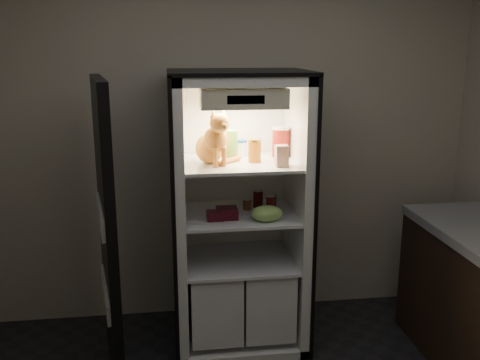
# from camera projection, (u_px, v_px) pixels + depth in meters

# --- Properties ---
(room_shell) EXTENTS (3.60, 3.60, 3.60)m
(room_shell) POSITION_uv_depth(u_px,v_px,m) (283.00, 150.00, 2.14)
(room_shell) COLOR white
(room_shell) RESTS_ON floor
(refrigerator) EXTENTS (0.90, 0.72, 1.88)m
(refrigerator) POSITION_uv_depth(u_px,v_px,m) (238.00, 231.00, 3.67)
(refrigerator) COLOR white
(refrigerator) RESTS_ON floor
(fridge_door) EXTENTS (0.20, 0.87, 1.85)m
(fridge_door) POSITION_uv_depth(u_px,v_px,m) (107.00, 234.00, 3.25)
(fridge_door) COLOR black
(fridge_door) RESTS_ON floor
(tabby_cat) EXTENTS (0.34, 0.36, 0.36)m
(tabby_cat) POSITION_uv_depth(u_px,v_px,m) (213.00, 143.00, 3.39)
(tabby_cat) COLOR orange
(tabby_cat) RESTS_ON refrigerator
(parmesan_shaker) EXTENTS (0.08, 0.08, 0.20)m
(parmesan_shaker) POSITION_uv_depth(u_px,v_px,m) (232.00, 145.00, 3.50)
(parmesan_shaker) COLOR #268E31
(parmesan_shaker) RESTS_ON refrigerator
(mayo_tub) EXTENTS (0.08, 0.08, 0.11)m
(mayo_tub) POSITION_uv_depth(u_px,v_px,m) (241.00, 148.00, 3.64)
(mayo_tub) COLOR white
(mayo_tub) RESTS_ON refrigerator
(salsa_jar) EXTENTS (0.09, 0.09, 0.15)m
(salsa_jar) POSITION_uv_depth(u_px,v_px,m) (255.00, 151.00, 3.45)
(salsa_jar) COLOR maroon
(salsa_jar) RESTS_ON refrigerator
(pepper_jar) EXTENTS (0.12, 0.12, 0.20)m
(pepper_jar) POSITION_uv_depth(u_px,v_px,m) (281.00, 142.00, 3.62)
(pepper_jar) COLOR #A21D15
(pepper_jar) RESTS_ON refrigerator
(cream_carton) EXTENTS (0.08, 0.08, 0.13)m
(cream_carton) POSITION_uv_depth(u_px,v_px,m) (282.00, 156.00, 3.33)
(cream_carton) COLOR silver
(cream_carton) RESTS_ON refrigerator
(soda_can_a) EXTENTS (0.07, 0.07, 0.12)m
(soda_can_a) POSITION_uv_depth(u_px,v_px,m) (258.00, 199.00, 3.67)
(soda_can_a) COLOR black
(soda_can_a) RESTS_ON refrigerator
(soda_can_b) EXTENTS (0.06, 0.06, 0.11)m
(soda_can_b) POSITION_uv_depth(u_px,v_px,m) (272.00, 201.00, 3.63)
(soda_can_b) COLOR black
(soda_can_b) RESTS_ON refrigerator
(soda_can_c) EXTENTS (0.06, 0.06, 0.11)m
(soda_can_c) POSITION_uv_depth(u_px,v_px,m) (271.00, 204.00, 3.57)
(soda_can_c) COLOR black
(soda_can_c) RESTS_ON refrigerator
(condiment_jar) EXTENTS (0.06, 0.06, 0.08)m
(condiment_jar) POSITION_uv_depth(u_px,v_px,m) (247.00, 204.00, 3.63)
(condiment_jar) COLOR brown
(condiment_jar) RESTS_ON refrigerator
(grape_bag) EXTENTS (0.20, 0.15, 0.10)m
(grape_bag) POSITION_uv_depth(u_px,v_px,m) (267.00, 213.00, 3.39)
(grape_bag) COLOR #79AE51
(grape_bag) RESTS_ON refrigerator
(berry_box_left) EXTENTS (0.11, 0.11, 0.05)m
(berry_box_left) POSITION_uv_depth(u_px,v_px,m) (215.00, 216.00, 3.42)
(berry_box_left) COLOR #510D1A
(berry_box_left) RESTS_ON refrigerator
(berry_box_right) EXTENTS (0.13, 0.13, 0.07)m
(berry_box_right) POSITION_uv_depth(u_px,v_px,m) (227.00, 213.00, 3.46)
(berry_box_right) COLOR #510D1A
(berry_box_right) RESTS_ON refrigerator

